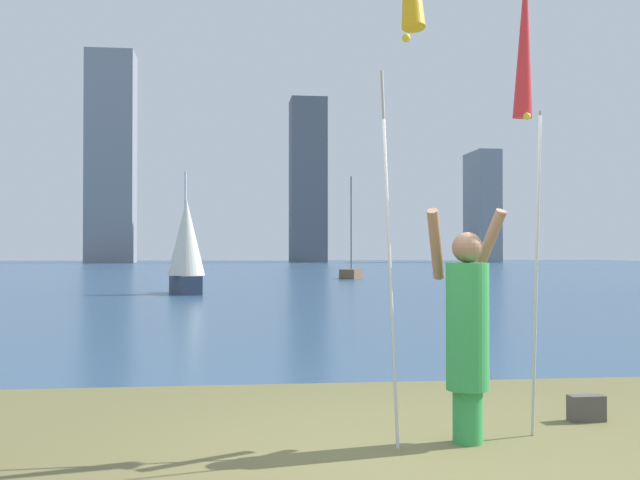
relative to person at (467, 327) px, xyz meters
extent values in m
cube|color=#2D4C6B|center=(-0.41, 61.23, -0.94)|extent=(120.00, 116.90, 0.12)
cube|color=#33301C|center=(-0.41, 2.78, -0.90)|extent=(120.00, 0.70, 0.02)
cylinder|color=green|center=(0.00, -0.01, -0.67)|extent=(0.23, 0.23, 0.40)
cylinder|color=green|center=(0.00, -0.01, 0.01)|extent=(0.33, 0.33, 0.96)
sphere|color=#936B51|center=(0.00, -0.01, 0.61)|extent=(0.23, 0.23, 0.23)
cylinder|color=#936B51|center=(-0.21, 0.13, 0.63)|extent=(0.24, 0.37, 0.55)
cylinder|color=#936B51|center=(0.21, 0.13, 0.63)|extent=(0.24, 0.37, 0.55)
cylinder|color=#B2B2B7|center=(-0.58, 0.08, 0.59)|extent=(0.02, 0.60, 2.88)
sphere|color=yellow|center=(-0.58, -0.49, 2.05)|extent=(0.06, 0.06, 0.06)
cylinder|color=#B2B2B7|center=(0.58, 0.08, 0.39)|extent=(0.02, 0.21, 2.54)
cone|color=red|center=(0.58, 0.31, 2.33)|extent=(0.16, 0.25, 1.34)
sphere|color=yellow|center=(0.58, 0.26, 1.66)|extent=(0.06, 0.06, 0.06)
cube|color=#4C4742|center=(1.24, 0.62, -0.77)|extent=(0.30, 0.14, 0.22)
cube|color=#333D51|center=(-3.26, 21.25, -0.56)|extent=(1.26, 2.61, 0.63)
cylinder|color=silver|center=(-3.26, 21.25, 1.53)|extent=(0.08, 0.08, 3.56)
cone|color=silver|center=(-3.22, 21.06, 1.06)|extent=(1.53, 1.53, 2.62)
cube|color=brown|center=(4.70, 35.14, -0.63)|extent=(1.56, 2.33, 0.50)
cylinder|color=#47474C|center=(4.70, 35.14, 2.09)|extent=(0.07, 0.07, 4.94)
cube|color=gray|center=(-16.60, 95.20, 12.47)|extent=(5.94, 5.19, 26.70)
cube|color=#565B66|center=(8.62, 95.98, 9.86)|extent=(4.66, 4.93, 21.47)
cube|color=gray|center=(32.08, 95.21, 6.51)|extent=(3.06, 7.36, 14.77)
camera|label=1|loc=(-1.81, -5.74, 0.58)|focal=43.68mm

